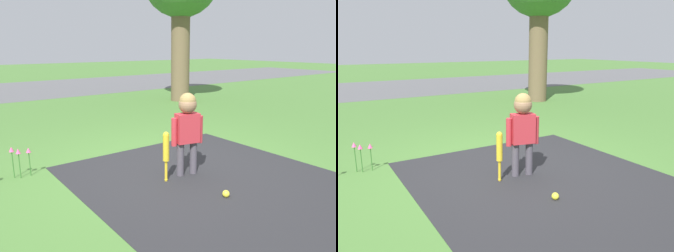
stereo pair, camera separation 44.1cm
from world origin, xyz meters
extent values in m
plane|color=#477533|center=(0.00, 0.00, 0.00)|extent=(60.00, 60.00, 0.00)
cube|color=#59595B|center=(0.00, 10.05, 0.00)|extent=(40.00, 6.00, 0.01)
cylinder|color=#4C4751|center=(-0.04, -0.31, 0.22)|extent=(0.09, 0.09, 0.43)
cylinder|color=#4C4751|center=(0.14, -0.35, 0.22)|extent=(0.09, 0.09, 0.43)
cube|color=#BF2D38|center=(0.05, -0.33, 0.62)|extent=(0.32, 0.22, 0.37)
cylinder|color=#BF2D38|center=(-0.12, -0.29, 0.58)|extent=(0.07, 0.07, 0.35)
cylinder|color=#BF2D38|center=(0.23, -0.37, 0.58)|extent=(0.07, 0.07, 0.35)
sphere|color=#997051|center=(0.05, -0.33, 0.92)|extent=(0.23, 0.23, 0.23)
sphere|color=#997A47|center=(0.05, -0.33, 0.96)|extent=(0.21, 0.21, 0.21)
sphere|color=yellow|center=(-0.29, -0.35, 0.02)|extent=(0.04, 0.04, 0.04)
cylinder|color=yellow|center=(-0.29, -0.35, 0.13)|extent=(0.03, 0.03, 0.27)
cylinder|color=yellow|center=(-0.29, -0.35, 0.43)|extent=(0.08, 0.08, 0.32)
sphere|color=yellow|center=(-0.29, -0.35, 0.59)|extent=(0.07, 0.07, 0.07)
sphere|color=yellow|center=(-0.03, -1.10, 0.04)|extent=(0.08, 0.08, 0.08)
cylinder|color=brown|center=(3.79, 4.40, 1.47)|extent=(0.56, 0.56, 2.94)
cylinder|color=#38702D|center=(-1.75, 0.89, 0.17)|extent=(0.01, 0.01, 0.35)
cone|color=#E54C8C|center=(-1.75, 0.89, 0.38)|extent=(0.06, 0.06, 0.06)
cylinder|color=#38702D|center=(-1.69, 0.84, 0.16)|extent=(0.01, 0.01, 0.32)
cone|color=#E54C8C|center=(-1.69, 0.84, 0.35)|extent=(0.06, 0.06, 0.06)
cylinder|color=#38702D|center=(-1.57, 0.84, 0.16)|extent=(0.01, 0.01, 0.31)
cone|color=#E54C8C|center=(-1.57, 0.84, 0.34)|extent=(0.06, 0.06, 0.06)
camera|label=1|loc=(-2.53, -3.35, 1.61)|focal=35.00mm
camera|label=2|loc=(-2.17, -3.60, 1.61)|focal=35.00mm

